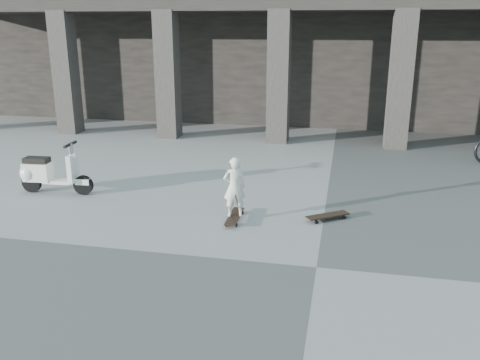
% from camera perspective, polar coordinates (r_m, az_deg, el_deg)
% --- Properties ---
extents(ground, '(90.00, 90.00, 0.00)m').
position_cam_1_polar(ground, '(7.97, 8.59, -9.68)').
color(ground, '#4A4A48').
rests_on(ground, ground).
extents(colonnade, '(28.00, 8.82, 6.00)m').
position_cam_1_polar(colonnade, '(20.90, 11.49, 15.30)').
color(colonnade, black).
rests_on(colonnade, ground).
extents(longboard, '(0.24, 0.94, 0.09)m').
position_cam_1_polar(longboard, '(9.65, -0.61, -4.13)').
color(longboard, black).
rests_on(longboard, ground).
extents(skateboard_spare, '(0.83, 0.68, 0.10)m').
position_cam_1_polar(skateboard_spare, '(9.80, 9.80, -3.99)').
color(skateboard_spare, black).
rests_on(skateboard_spare, ground).
extents(child, '(0.49, 0.41, 1.14)m').
position_cam_1_polar(child, '(9.45, -0.63, -0.79)').
color(child, beige).
rests_on(child, longboard).
extents(scooter, '(1.64, 0.55, 1.14)m').
position_cam_1_polar(scooter, '(11.90, -21.15, 0.76)').
color(scooter, black).
rests_on(scooter, ground).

